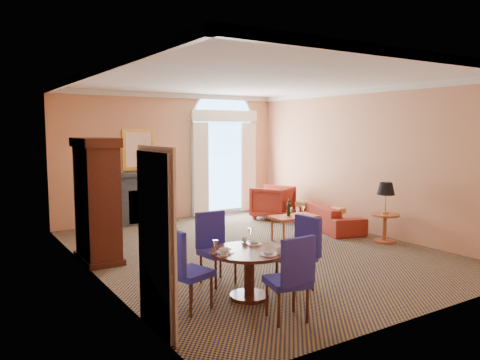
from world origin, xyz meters
TOP-DOWN VIEW (x-y plane):
  - ground at (0.00, 0.00)m, footprint 7.50×7.50m
  - room_envelope at (-0.03, 0.67)m, footprint 6.04×7.52m
  - armoire at (-2.72, 0.84)m, footprint 0.62×1.10m
  - dining_table at (-1.50, -2.10)m, footprint 1.07×1.06m
  - dining_chair_north at (-1.55, -1.22)m, footprint 0.53×0.53m
  - dining_chair_south at (-1.51, -3.04)m, footprint 0.56×0.56m
  - dining_chair_east at (-0.66, -2.19)m, footprint 0.53×0.52m
  - dining_chair_west at (-2.44, -2.01)m, footprint 0.59×0.59m
  - sofa at (2.55, 0.59)m, footprint 1.29×2.09m
  - armchair at (2.15, 2.33)m, footprint 1.24×1.25m
  - coffee_table at (1.17, 0.25)m, footprint 1.02×0.59m
  - side_table at (2.60, -0.92)m, footprint 0.59×0.59m

SIDE VIEW (x-z plane):
  - ground at x=0.00m, z-range 0.00..0.00m
  - sofa at x=2.55m, z-range 0.00..0.57m
  - armchair at x=2.15m, z-range 0.00..0.85m
  - coffee_table at x=1.17m, z-range 0.03..0.89m
  - dining_table at x=-1.50m, z-range 0.06..0.93m
  - dining_chair_north at x=-1.55m, z-range 0.07..1.13m
  - dining_chair_south at x=-1.51m, z-range 0.07..1.13m
  - dining_chair_east at x=-0.66m, z-range 0.07..1.13m
  - dining_chair_west at x=-2.44m, z-range 0.07..1.13m
  - side_table at x=2.60m, z-range 0.17..1.37m
  - armoire at x=-2.72m, z-range -0.04..2.12m
  - room_envelope at x=-0.03m, z-range 0.78..4.23m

